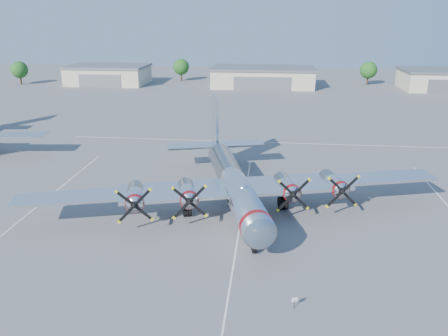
# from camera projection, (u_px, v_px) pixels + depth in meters

# --- Properties ---
(ground) EXTENTS (260.00, 260.00, 0.00)m
(ground) POSITION_uv_depth(u_px,v_px,m) (243.00, 206.00, 46.89)
(ground) COLOR #5D5D60
(ground) RESTS_ON ground
(parking_lines) EXTENTS (60.00, 50.08, 0.01)m
(parking_lines) POSITION_uv_depth(u_px,v_px,m) (242.00, 213.00, 45.25)
(parking_lines) COLOR silver
(parking_lines) RESTS_ON ground
(hangar_west) EXTENTS (22.60, 14.60, 5.40)m
(hangar_west) POSITION_uv_depth(u_px,v_px,m) (108.00, 74.00, 127.36)
(hangar_west) COLOR #B4AB8F
(hangar_west) RESTS_ON ground
(hangar_center) EXTENTS (28.60, 14.60, 5.40)m
(hangar_center) POSITION_uv_depth(u_px,v_px,m) (263.00, 77.00, 122.75)
(hangar_center) COLOR #B4AB8F
(hangar_center) RESTS_ON ground
(hangar_east) EXTENTS (20.60, 14.60, 5.40)m
(hangar_east) POSITION_uv_depth(u_px,v_px,m) (441.00, 79.00, 117.84)
(hangar_east) COLOR #B4AB8F
(hangar_east) RESTS_ON ground
(tree_far_west) EXTENTS (4.80, 4.80, 6.64)m
(tree_far_west) POSITION_uv_depth(u_px,v_px,m) (19.00, 70.00, 125.70)
(tree_far_west) COLOR #382619
(tree_far_west) RESTS_ON ground
(tree_west) EXTENTS (4.80, 4.80, 6.64)m
(tree_west) POSITION_uv_depth(u_px,v_px,m) (181.00, 67.00, 132.33)
(tree_west) COLOR #382619
(tree_west) RESTS_ON ground
(tree_east) EXTENTS (4.80, 4.80, 6.64)m
(tree_east) POSITION_uv_depth(u_px,v_px,m) (369.00, 70.00, 124.83)
(tree_east) COLOR #382619
(tree_east) RESTS_ON ground
(main_bomber_b29) EXTENTS (49.39, 39.99, 9.51)m
(main_bomber_b29) POSITION_uv_depth(u_px,v_px,m) (233.00, 205.00, 47.24)
(main_bomber_b29) COLOR silver
(main_bomber_b29) RESTS_ON ground
(info_placard) EXTENTS (0.45, 0.21, 0.90)m
(info_placard) POSITION_uv_depth(u_px,v_px,m) (294.00, 301.00, 30.47)
(info_placard) COLOR black
(info_placard) RESTS_ON ground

